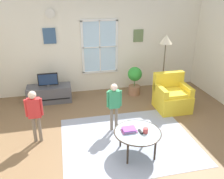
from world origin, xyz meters
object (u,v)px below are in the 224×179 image
at_px(coffee_table, 138,133).
at_px(book_stack, 129,130).
at_px(television, 48,80).
at_px(armchair, 172,96).
at_px(floor_lamp, 166,46).
at_px(person_red_shirt, 34,111).
at_px(tv_stand, 50,94).
at_px(remote_near_books, 141,132).
at_px(potted_plant_by_window, 135,79).
at_px(cup, 146,131).
at_px(person_green_shirt, 114,102).

relative_size(coffee_table, book_stack, 3.08).
relative_size(television, armchair, 0.58).
xyz_separation_m(television, book_stack, (1.43, -2.47, -0.14)).
height_order(armchair, floor_lamp, floor_lamp).
distance_m(armchair, coffee_table, 2.00).
relative_size(armchair, person_red_shirt, 0.82).
height_order(armchair, coffee_table, armchair).
xyz_separation_m(tv_stand, television, (0.00, -0.00, 0.40)).
bearing_deg(remote_near_books, television, 122.41).
xyz_separation_m(person_red_shirt, potted_plant_by_window, (2.49, 1.73, -0.21)).
xyz_separation_m(remote_near_books, potted_plant_by_window, (0.69, 2.51, -0.00)).
xyz_separation_m(television, remote_near_books, (1.61, -2.54, -0.16)).
distance_m(coffee_table, cup, 0.15).
bearing_deg(cup, coffee_table, 153.43).
bearing_deg(armchair, coffee_table, -132.90).
distance_m(armchair, person_green_shirt, 1.74).
xyz_separation_m(armchair, coffee_table, (-1.36, -1.46, 0.09)).
bearing_deg(television, person_green_shirt, -51.57).
bearing_deg(person_red_shirt, potted_plant_by_window, 34.79).
distance_m(coffee_table, remote_near_books, 0.06).
bearing_deg(cup, tv_stand, 123.19).
relative_size(television, person_green_shirt, 0.48).
distance_m(book_stack, cup, 0.29).
relative_size(remote_near_books, potted_plant_by_window, 0.18).
height_order(person_red_shirt, potted_plant_by_window, person_red_shirt).
height_order(armchair, cup, armchair).
distance_m(tv_stand, book_stack, 2.87).
height_order(coffee_table, book_stack, book_stack).
xyz_separation_m(cup, person_red_shirt, (-1.88, 0.82, 0.17)).
xyz_separation_m(cup, remote_near_books, (-0.08, 0.04, -0.04)).
height_order(television, coffee_table, television).
distance_m(cup, floor_lamp, 2.76).
relative_size(armchair, cup, 9.25).
height_order(television, potted_plant_by_window, potted_plant_by_window).
xyz_separation_m(book_stack, cup, (0.26, -0.11, 0.02)).
xyz_separation_m(person_red_shirt, floor_lamp, (3.18, 1.44, 0.74)).
distance_m(tv_stand, coffee_table, 2.98).
relative_size(cup, remote_near_books, 0.67).
bearing_deg(floor_lamp, cup, -120.08).
distance_m(armchair, cup, 1.97).
distance_m(television, person_red_shirt, 1.78).
height_order(cup, floor_lamp, floor_lamp).
distance_m(television, cup, 3.09).
bearing_deg(tv_stand, person_green_shirt, -51.61).
distance_m(television, armchair, 3.13).
height_order(television, person_green_shirt, person_green_shirt).
bearing_deg(cup, armchair, 50.90).
distance_m(remote_near_books, potted_plant_by_window, 2.60).
distance_m(television, book_stack, 2.86).
xyz_separation_m(tv_stand, coffee_table, (1.57, -2.52, 0.20)).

